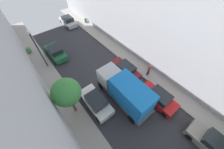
{
  "coord_description": "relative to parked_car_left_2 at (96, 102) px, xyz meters",
  "views": [
    {
      "loc": [
        -5.26,
        -7.57,
        12.58
      ],
      "look_at": [
        1.03,
        0.13,
        0.5
      ],
      "focal_mm": 20.11,
      "sensor_mm": 36.0,
      "label": 1
    }
  ],
  "objects": [
    {
      "name": "parked_car_left_3",
      "position": [
        0.0,
        10.14,
        0.0
      ],
      "size": [
        1.78,
        4.2,
        1.57
      ],
      "color": "#1E6638",
      "rests_on": "ground"
    },
    {
      "name": "potted_plant_2",
      "position": [
        8.32,
        15.59,
        -0.09
      ],
      "size": [
        0.51,
        0.51,
        0.89
      ],
      "color": "slate",
      "rests_on": "sidewalk_right"
    },
    {
      "name": "ground",
      "position": [
        2.7,
        1.8,
        -0.72
      ],
      "size": [
        32.0,
        32.0,
        0.0
      ],
      "primitive_type": "plane",
      "color": "#2D2D33"
    },
    {
      "name": "sidewalk_left",
      "position": [
        -2.3,
        1.8,
        -0.64
      ],
      "size": [
        2.0,
        44.0,
        0.15
      ],
      "primitive_type": "cube",
      "color": "gray",
      "rests_on": "ground"
    },
    {
      "name": "parked_car_left_2",
      "position": [
        0.0,
        0.0,
        0.0
      ],
      "size": [
        1.78,
        4.2,
        1.57
      ],
      "color": "white",
      "rests_on": "ground"
    },
    {
      "name": "pedestrian",
      "position": [
        7.45,
        -0.72,
        0.35
      ],
      "size": [
        0.4,
        0.36,
        1.72
      ],
      "color": "#2D334C",
      "rests_on": "sidewalk_right"
    },
    {
      "name": "parked_car_right_1",
      "position": [
        5.4,
        -9.55,
        0.0
      ],
      "size": [
        1.78,
        4.2,
        1.57
      ],
      "color": "gray",
      "rests_on": "ground"
    },
    {
      "name": "street_tree_0",
      "position": [
        -2.04,
        0.8,
        2.95
      ],
      "size": [
        2.45,
        2.45,
        4.77
      ],
      "color": "brown",
      "rests_on": "sidewalk_left"
    },
    {
      "name": "sidewalk_right",
      "position": [
        7.7,
        1.8,
        -0.64
      ],
      "size": [
        2.0,
        44.0,
        0.15
      ],
      "primitive_type": "cube",
      "color": "gray",
      "rests_on": "ground"
    },
    {
      "name": "delivery_truck",
      "position": [
        2.7,
        -1.41,
        1.07
      ],
      "size": [
        2.26,
        6.6,
        3.38
      ],
      "color": "#4C4C51",
      "rests_on": "ground"
    },
    {
      "name": "potted_plant_0",
      "position": [
        -2.89,
        13.26,
        -0.08
      ],
      "size": [
        0.65,
        0.65,
        0.91
      ],
      "color": "slate",
      "rests_on": "sidewalk_left"
    },
    {
      "name": "parked_car_right_2",
      "position": [
        5.4,
        -3.78,
        0.0
      ],
      "size": [
        1.78,
        4.2,
        1.57
      ],
      "color": "red",
      "rests_on": "ground"
    },
    {
      "name": "building_right",
      "position": [
        11.7,
        1.8,
        6.38
      ],
      "size": [
        6.0,
        44.0,
        14.2
      ],
      "primitive_type": "cube",
      "color": "#B2B2B7",
      "rests_on": "ground"
    },
    {
      "name": "lamp_post",
      "position": [
        -1.9,
        8.88,
        2.96
      ],
      "size": [
        0.44,
        0.44,
        5.34
      ],
      "color": "#333338",
      "rests_on": "sidewalk_left"
    },
    {
      "name": "parked_car_right_3",
      "position": [
        5.4,
        1.34,
        0.0
      ],
      "size": [
        1.78,
        4.2,
        1.57
      ],
      "color": "maroon",
      "rests_on": "ground"
    },
    {
      "name": "parked_car_right_4",
      "position": [
        5.4,
        17.13,
        0.0
      ],
      "size": [
        1.78,
        4.2,
        1.57
      ],
      "color": "silver",
      "rests_on": "ground"
    }
  ]
}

